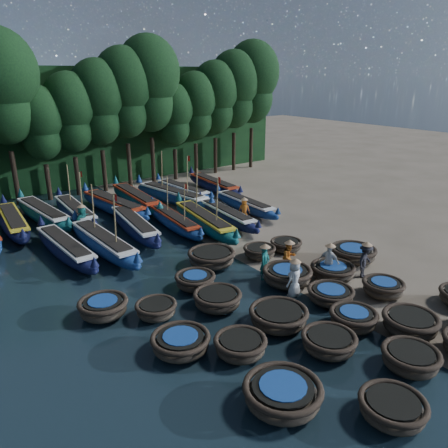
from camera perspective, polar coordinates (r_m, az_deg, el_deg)
ground at (r=22.14m, az=5.05°, el=-6.37°), size 120.00×120.00×0.00m
foliage_wall at (r=40.78m, az=-17.83°, el=11.98°), size 40.00×3.00×10.00m
coracle_1 at (r=14.48m, az=21.15°, el=-21.53°), size 1.99×1.99×0.70m
coracle_2 at (r=16.58m, az=23.18°, el=-15.88°), size 2.19×2.19×0.77m
coracle_5 at (r=14.08m, az=7.66°, el=-21.17°), size 2.58×2.58×0.80m
coracle_6 at (r=16.59m, az=13.53°, el=-14.78°), size 2.47×2.47×0.73m
coracle_7 at (r=18.16m, az=16.54°, el=-11.74°), size 2.30×2.30×0.77m
coracle_8 at (r=18.49m, az=23.14°, el=-11.85°), size 2.41×2.41×0.83m
coracle_10 at (r=16.21m, az=-5.69°, el=-15.17°), size 2.50×2.50×0.73m
coracle_11 at (r=15.98m, az=2.14°, el=-15.61°), size 1.92×1.92×0.74m
coracle_12 at (r=17.69m, az=7.14°, el=-11.91°), size 2.78×2.78×0.77m
coracle_13 at (r=19.76m, az=13.76°, el=-8.95°), size 2.09×2.09×0.68m
coracle_14 at (r=20.98m, az=20.07°, el=-7.79°), size 2.24×2.24×0.73m
coracle_15 at (r=18.36m, az=-8.86°, el=-10.94°), size 1.93×1.93×0.68m
coracle_16 at (r=18.76m, az=-0.86°, el=-9.81°), size 2.40×2.40×0.77m
coracle_17 at (r=20.87m, az=8.26°, el=-6.69°), size 2.76×2.76×0.84m
coracle_18 at (r=21.87m, az=14.00°, el=-5.99°), size 2.50×2.50×0.75m
coracle_19 at (r=24.16m, az=16.52°, el=-3.69°), size 3.01×3.01×0.79m
coracle_20 at (r=18.80m, az=-15.50°, el=-10.45°), size 2.05×2.05×0.79m
coracle_21 at (r=20.39m, az=-3.79°, el=-7.38°), size 2.22×2.22×0.73m
coracle_22 at (r=22.62m, az=-1.64°, el=-4.39°), size 2.68×2.68×0.84m
coracle_23 at (r=23.65m, az=4.66°, el=-3.60°), size 1.88×1.88×0.67m
coracle_24 at (r=24.75m, az=8.12°, el=-2.73°), size 1.81×1.81×0.63m
long_boat_2 at (r=25.15m, az=-20.00°, el=-2.94°), size 1.75×8.18×1.44m
long_boat_3 at (r=25.12m, az=-15.49°, el=-2.38°), size 1.70×8.65×3.67m
long_boat_4 at (r=27.57m, az=-11.60°, el=-0.16°), size 2.52×8.31×1.47m
long_boat_5 at (r=28.09m, az=-6.53°, el=0.37°), size 2.05×7.55×3.22m
long_boat_6 at (r=27.72m, az=-2.62°, el=0.40°), size 2.84×8.70×3.74m
long_boat_7 at (r=29.06m, az=0.30°, el=1.17°), size 2.14×7.71×1.36m
long_boat_8 at (r=31.47m, az=2.77°, el=2.56°), size 1.75×7.59×1.34m
long_boat_10 at (r=30.64m, az=-25.83°, el=0.23°), size 2.11×8.43×1.49m
long_boat_11 at (r=31.54m, az=-22.55°, el=1.25°), size 2.31×8.77×1.55m
long_boat_12 at (r=31.29m, az=-18.86°, el=1.53°), size 1.90×8.46×3.60m
long_boat_13 at (r=31.96m, az=-14.18°, el=2.40°), size 2.57×8.78×1.56m
long_boat_14 at (r=33.27m, az=-11.43°, el=3.27°), size 2.11×8.85×1.56m
long_boat_15 at (r=33.56m, az=-6.75°, el=3.70°), size 2.88×9.00×3.86m
long_boat_16 at (r=35.33m, az=-5.39°, el=4.38°), size 1.79×7.71×1.36m
long_boat_17 at (r=36.77m, az=-1.35°, el=5.13°), size 2.16×8.36×1.48m
fisherman_0 at (r=19.76m, az=9.19°, el=-6.89°), size 0.93×0.69×1.94m
fisherman_1 at (r=21.16m, az=5.35°, el=-4.78°), size 0.73×0.60×1.93m
fisherman_2 at (r=21.96m, az=8.49°, el=-4.21°), size 0.84×0.68×1.86m
fisherman_3 at (r=22.31m, az=17.98°, el=-4.50°), size 1.28×0.94×1.97m
fisherman_4 at (r=21.82m, az=13.58°, el=-4.61°), size 0.68×1.08×1.92m
fisherman_5 at (r=28.45m, az=-17.96°, el=0.64°), size 1.63×1.39×1.97m
fisherman_6 at (r=29.36m, az=2.66°, el=1.99°), size 0.87×0.88×1.74m
tree_4 at (r=35.36m, az=-27.18°, el=15.84°), size 5.34×5.34×12.58m
tree_5 at (r=36.03m, az=-22.89°, el=12.11°), size 3.68×3.68×8.68m
tree_6 at (r=36.62m, az=-19.48°, el=13.68°), size 4.09×4.09×9.65m
tree_7 at (r=37.34m, az=-16.15°, el=15.14°), size 4.51×4.51×10.63m
tree_8 at (r=38.21m, az=-12.92°, el=16.49°), size 4.92×4.92×11.60m
tree_9 at (r=39.20m, az=-9.80°, el=17.74°), size 5.34×5.34×12.58m
tree_10 at (r=40.47m, az=-6.61°, el=14.09°), size 3.68×3.68×8.68m
tree_11 at (r=41.63m, az=-3.83°, el=15.25°), size 4.09×4.09×9.65m
tree_12 at (r=42.90m, az=-1.18°, el=16.30°), size 4.51×4.51×10.63m
tree_13 at (r=44.25m, az=1.34°, el=17.27°), size 4.92×4.92×11.60m
tree_14 at (r=45.69m, az=3.73°, el=18.15°), size 5.34×5.34×12.58m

